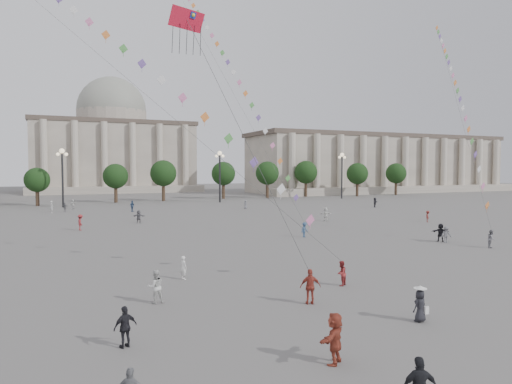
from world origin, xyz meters
name	(u,v)px	position (x,y,z in m)	size (l,w,h in m)	color
ground	(376,300)	(0.00, 0.00, 0.00)	(360.00, 360.00, 0.00)	#5A5855
hall_east	(380,164)	(75.00, 93.89, 8.43)	(84.00, 26.22, 17.20)	gray
hall_central	(113,145)	(0.00, 129.22, 14.23)	(48.30, 34.30, 35.50)	gray
tree_row	(140,176)	(0.00, 78.00, 5.39)	(137.12, 5.12, 8.00)	#322219
lamp_post_mid_west	(62,167)	(-15.00, 70.00, 7.35)	(2.00, 0.90, 10.65)	#262628
lamp_post_mid_east	(220,167)	(15.00, 70.00, 7.35)	(2.00, 0.90, 10.65)	#262628
lamp_post_far_east	(342,167)	(45.00, 70.00, 7.35)	(2.00, 0.90, 10.65)	#262628
person_crowd_0	(132,206)	(-4.69, 56.64, 0.91)	(1.06, 0.44, 1.81)	#344D76
person_crowd_3	(441,232)	(18.30, 13.57, 0.88)	(1.63, 0.52, 1.75)	black
person_crowd_4	(73,204)	(-13.48, 66.14, 0.81)	(1.50, 0.48, 1.62)	silver
person_crowd_6	(446,235)	(18.17, 12.74, 0.79)	(1.02, 0.59, 1.58)	slate
person_crowd_7	(326,214)	(17.18, 32.51, 0.93)	(1.73, 0.55, 1.86)	white
person_crowd_8	(428,216)	(28.85, 26.16, 0.76)	(0.98, 0.56, 1.52)	maroon
person_crowd_9	(375,202)	(37.06, 47.59, 0.88)	(1.63, 0.52, 1.76)	black
person_crowd_10	(52,207)	(-16.74, 58.98, 0.97)	(0.71, 0.46, 1.94)	beige
person_crowd_12	(139,217)	(-6.20, 40.20, 0.84)	(1.56, 0.50, 1.68)	#59585D
person_crowd_13	(184,268)	(-8.35, 8.64, 0.75)	(0.55, 0.36, 1.51)	silver
person_crowd_16	(65,207)	(-14.81, 60.86, 0.74)	(0.87, 0.36, 1.48)	#58595D
person_crowd_17	(80,222)	(-13.42, 35.84, 0.92)	(1.18, 0.68, 1.83)	maroon
person_crowd_18	(246,204)	(14.43, 54.40, 0.74)	(0.73, 0.47, 1.49)	slate
person_crowd_19	(156,287)	(-10.99, 4.18, 0.88)	(0.86, 0.67, 1.76)	silver
tourist_0	(310,287)	(-3.60, 0.81, 0.92)	(1.08, 0.45, 1.85)	maroon
tourist_2	(335,338)	(-6.46, -5.85, 0.94)	(1.74, 0.56, 1.88)	#9A3C2A
tourist_4	(125,327)	(-13.24, -1.31, 0.83)	(0.97, 0.41, 1.66)	black
kite_flyer_0	(341,273)	(0.00, 3.32, 0.76)	(0.74, 0.57, 1.51)	maroon
kite_flyer_1	(305,230)	(7.53, 21.16, 0.77)	(1.00, 0.58, 1.55)	#324D70
kite_flyer_2	(491,239)	(19.70, 9.05, 0.81)	(0.79, 0.61, 1.62)	slate
hat_person	(420,304)	(-0.33, -3.58, 0.81)	(0.79, 0.60, 1.69)	black
dragon_kite	(188,34)	(-8.77, 5.60, 14.59)	(3.74, 3.08, 15.50)	red
kite_train_west	(59,6)	(-15.20, 25.78, 21.69)	(28.91, 41.85, 63.70)	#3F3F3F
kite_train_mid	(205,29)	(3.54, 42.52, 26.48)	(8.24, 40.29, 61.75)	#3F3F3F
kite_train_east	(455,87)	(31.39, 24.49, 17.56)	(22.07, 28.42, 46.89)	#3F3F3F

